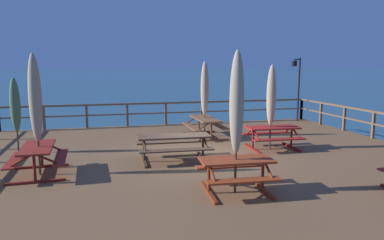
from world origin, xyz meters
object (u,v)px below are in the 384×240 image
object	(u,v)px
picnic_table_front_right	(205,123)
patio_umbrella_tall_back_right	(205,89)
picnic_table_mid_left	(174,142)
patio_umbrella_tall_front	(35,99)
picnic_table_back_right	(272,133)
patio_umbrella_short_back	(237,103)
lamp_post_hooked	(297,80)
picnic_table_front_left	(236,168)
picnic_table_mid_right	(38,154)
patio_umbrella_short_mid	(271,96)
patio_umbrella_tall_back_left	(15,105)

from	to	relation	value
picnic_table_front_right	patio_umbrella_tall_back_right	xyz separation A→B (m)	(0.01, 0.08, 1.34)
picnic_table_mid_left	patio_umbrella_tall_front	size ratio (longest dim) A/B	0.70
patio_umbrella_tall_back_right	picnic_table_back_right	bearing A→B (deg)	-58.02
picnic_table_front_right	patio_umbrella_short_back	size ratio (longest dim) A/B	0.65
picnic_table_mid_left	lamp_post_hooked	xyz separation A→B (m)	(7.45, 5.77, 1.55)
picnic_table_front_left	picnic_table_mid_left	bearing A→B (deg)	105.61
patio_umbrella_tall_back_right	patio_umbrella_short_back	world-z (taller)	patio_umbrella_short_back
picnic_table_mid_right	lamp_post_hooked	distance (m)	12.93
patio_umbrella_tall_front	patio_umbrella_tall_back_right	bearing A→B (deg)	34.44
patio_umbrella_tall_back_right	patio_umbrella_tall_front	distance (m)	6.80
patio_umbrella_short_mid	picnic_table_mid_left	bearing A→B (deg)	-169.18
picnic_table_front_right	picnic_table_front_left	distance (m)	6.28
picnic_table_mid_right	patio_umbrella_tall_back_left	size ratio (longest dim) A/B	0.73
picnic_table_mid_left	picnic_table_front_right	xyz separation A→B (m)	(1.91, 3.21, -0.00)
picnic_table_mid_left	picnic_table_back_right	distance (m)	3.62
picnic_table_mid_right	patio_umbrella_tall_back_right	distance (m)	6.94
picnic_table_mid_left	patio_umbrella_tall_back_right	world-z (taller)	patio_umbrella_tall_back_right
picnic_table_back_right	lamp_post_hooked	world-z (taller)	lamp_post_hooked
patio_umbrella_tall_front	lamp_post_hooked	xyz separation A→B (m)	(11.14, 6.33, 0.10)
picnic_table_front_left	patio_umbrella_tall_front	distance (m)	5.34
picnic_table_front_right	patio_umbrella_short_back	bearing A→B (deg)	-100.07
patio_umbrella_tall_front	patio_umbrella_short_back	xyz separation A→B (m)	(4.49, -2.46, 0.01)
patio_umbrella_short_back	picnic_table_front_left	bearing A→B (deg)	43.02
patio_umbrella_tall_front	patio_umbrella_tall_back_left	bearing A→B (deg)	111.58
picnic_table_back_right	picnic_table_mid_right	bearing A→B (deg)	-170.81
picnic_table_mid_left	patio_umbrella_tall_back_right	bearing A→B (deg)	59.77
picnic_table_mid_right	patio_umbrella_short_back	distance (m)	5.36
picnic_table_mid_left	patio_umbrella_tall_back_right	xyz separation A→B (m)	(1.91, 3.28, 1.34)
patio_umbrella_short_mid	patio_umbrella_short_back	xyz separation A→B (m)	(-2.68, -3.68, 0.20)
patio_umbrella_tall_back_right	lamp_post_hooked	xyz separation A→B (m)	(5.54, 2.49, 0.21)
patio_umbrella_tall_front	picnic_table_mid_right	bearing A→B (deg)	146.20
picnic_table_mid_left	patio_umbrella_short_back	bearing A→B (deg)	-75.12
picnic_table_mid_left	picnic_table_back_right	xyz separation A→B (m)	(3.56, 0.64, -0.01)
patio_umbrella_tall_back_left	patio_umbrella_short_mid	distance (m)	8.38
picnic_table_mid_left	picnic_table_mid_right	distance (m)	3.76
picnic_table_front_right	patio_umbrella_tall_back_left	xyz separation A→B (m)	(-6.67, -1.06, 1.00)
picnic_table_front_right	patio_umbrella_tall_back_right	size ratio (longest dim) A/B	0.70
picnic_table_back_right	picnic_table_front_right	world-z (taller)	same
picnic_table_mid_left	patio_umbrella_short_mid	size ratio (longest dim) A/B	0.77
picnic_table_mid_right	patio_umbrella_tall_back_right	xyz separation A→B (m)	(5.63, 3.82, 1.35)
picnic_table_front_left	patio_umbrella_short_back	distance (m)	1.47
picnic_table_mid_right	lamp_post_hooked	size ratio (longest dim) A/B	0.57
picnic_table_back_right	patio_umbrella_tall_back_right	xyz separation A→B (m)	(-1.65, 2.64, 1.35)
picnic_table_back_right	patio_umbrella_short_back	distance (m)	4.81
picnic_table_mid_right	picnic_table_front_left	world-z (taller)	same
picnic_table_back_right	patio_umbrella_tall_back_right	bearing A→B (deg)	121.98
patio_umbrella_tall_back_right	patio_umbrella_tall_front	size ratio (longest dim) A/B	0.95
patio_umbrella_short_mid	patio_umbrella_tall_front	distance (m)	7.28
picnic_table_mid_left	patio_umbrella_tall_back_left	distance (m)	5.32
lamp_post_hooked	patio_umbrella_short_back	bearing A→B (deg)	-127.12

